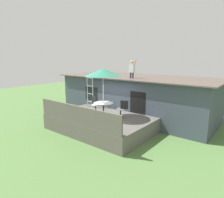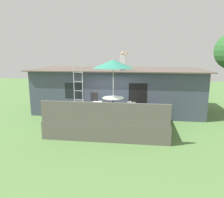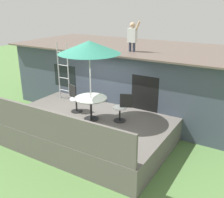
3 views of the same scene
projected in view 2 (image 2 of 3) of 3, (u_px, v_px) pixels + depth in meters
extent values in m
plane|color=#567F42|center=(110.00, 128.00, 10.65)|extent=(40.00, 40.00, 0.00)
cube|color=#424C5B|center=(118.00, 90.00, 13.88)|extent=(10.00, 4.00, 2.62)
cube|color=#66564C|center=(118.00, 69.00, 13.60)|extent=(10.50, 4.50, 0.06)
cube|color=black|center=(74.00, 91.00, 12.19)|extent=(1.10, 0.03, 0.90)
cube|color=black|center=(138.00, 101.00, 11.83)|extent=(1.00, 0.03, 2.00)
cube|color=#605B56|center=(110.00, 120.00, 10.57)|extent=(5.40, 3.60, 0.80)
cube|color=#605B56|center=(104.00, 113.00, 8.70)|extent=(5.30, 0.08, 0.90)
cylinder|color=black|center=(113.00, 112.00, 10.48)|extent=(0.48, 0.48, 0.03)
cylinder|color=black|center=(113.00, 105.00, 10.40)|extent=(0.07, 0.07, 0.71)
cylinder|color=#999E93|center=(113.00, 98.00, 10.33)|extent=(1.04, 1.04, 0.03)
cylinder|color=silver|center=(113.00, 88.00, 10.23)|extent=(0.04, 0.04, 2.40)
cone|color=#338C72|center=(113.00, 64.00, 10.00)|extent=(1.90, 1.90, 0.38)
cylinder|color=silver|center=(74.00, 86.00, 11.58)|extent=(0.04, 0.04, 2.20)
cylinder|color=silver|center=(83.00, 86.00, 11.52)|extent=(0.04, 0.04, 2.20)
cylinder|color=silver|center=(79.00, 100.00, 11.70)|extent=(0.48, 0.03, 0.03)
cylinder|color=silver|center=(78.00, 91.00, 11.60)|extent=(0.48, 0.03, 0.03)
cylinder|color=silver|center=(78.00, 82.00, 11.50)|extent=(0.48, 0.03, 0.03)
cylinder|color=silver|center=(78.00, 72.00, 11.39)|extent=(0.48, 0.03, 0.03)
cylinder|color=#33384C|center=(121.00, 67.00, 12.32)|extent=(0.10, 0.10, 0.34)
cylinder|color=#33384C|center=(124.00, 67.00, 12.30)|extent=(0.10, 0.10, 0.34)
cube|color=silver|center=(123.00, 60.00, 12.22)|extent=(0.32, 0.20, 0.50)
sphere|color=tan|center=(123.00, 53.00, 12.15)|extent=(0.20, 0.20, 0.20)
cylinder|color=tan|center=(126.00, 54.00, 12.13)|extent=(0.26, 0.08, 0.44)
cylinder|color=black|center=(98.00, 110.00, 10.84)|extent=(0.40, 0.40, 0.02)
cylinder|color=black|center=(98.00, 106.00, 10.80)|extent=(0.06, 0.06, 0.44)
cylinder|color=silver|center=(98.00, 102.00, 10.75)|extent=(0.44, 0.44, 0.04)
cube|color=black|center=(94.00, 97.00, 10.79)|extent=(0.39, 0.16, 0.44)
cylinder|color=black|center=(131.00, 111.00, 10.73)|extent=(0.40, 0.40, 0.02)
cylinder|color=black|center=(131.00, 107.00, 10.68)|extent=(0.06, 0.06, 0.44)
cylinder|color=silver|center=(131.00, 102.00, 10.63)|extent=(0.44, 0.44, 0.04)
cube|color=black|center=(135.00, 97.00, 10.64)|extent=(0.38, 0.20, 0.44)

